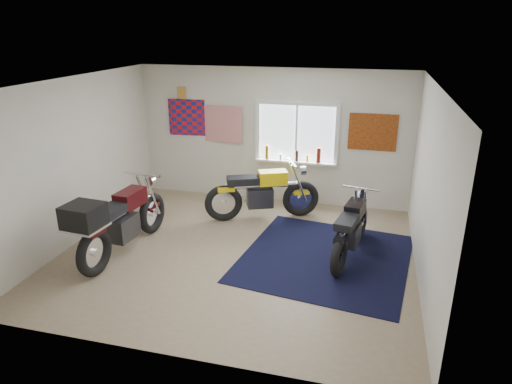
% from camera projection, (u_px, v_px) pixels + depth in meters
% --- Properties ---
extents(ground, '(5.50, 5.50, 0.00)m').
position_uv_depth(ground, '(237.00, 253.00, 7.35)').
color(ground, '#9E896B').
rests_on(ground, ground).
extents(room_shell, '(5.50, 5.50, 5.50)m').
position_uv_depth(room_shell, '(236.00, 155.00, 6.78)').
color(room_shell, white).
rests_on(room_shell, ground).
extents(navy_rug, '(2.82, 2.90, 0.01)m').
position_uv_depth(navy_rug, '(325.00, 258.00, 7.19)').
color(navy_rug, black).
rests_on(navy_rug, ground).
extents(window_assembly, '(1.66, 0.17, 1.26)m').
position_uv_depth(window_assembly, '(296.00, 137.00, 9.00)').
color(window_assembly, white).
rests_on(window_assembly, room_shell).
extents(oil_bottles, '(1.12, 0.09, 0.30)m').
position_uv_depth(oil_bottles, '(298.00, 155.00, 9.04)').
color(oil_bottles, '#835F13').
rests_on(oil_bottles, window_assembly).
extents(flag_display, '(1.60, 0.10, 1.17)m').
position_uv_depth(flag_display, '(182.00, 93.00, 9.30)').
color(flag_display, red).
rests_on(flag_display, room_shell).
extents(triumph_poster, '(0.90, 0.03, 0.70)m').
position_uv_depth(triumph_poster, '(373.00, 132.00, 8.60)').
color(triumph_poster, '#A54C14').
rests_on(triumph_poster, room_shell).
extents(yellow_triumph, '(2.05, 1.03, 1.10)m').
position_uv_depth(yellow_triumph, '(262.00, 194.00, 8.52)').
color(yellow_triumph, black).
rests_on(yellow_triumph, ground).
extents(black_chrome_bike, '(0.63, 1.93, 1.00)m').
position_uv_depth(black_chrome_bike, '(351.00, 230.00, 7.13)').
color(black_chrome_bike, black).
rests_on(black_chrome_bike, navy_rug).
extents(maroon_tourer, '(0.75, 2.28, 1.16)m').
position_uv_depth(maroon_tourer, '(117.00, 221.00, 7.05)').
color(maroon_tourer, black).
rests_on(maroon_tourer, ground).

